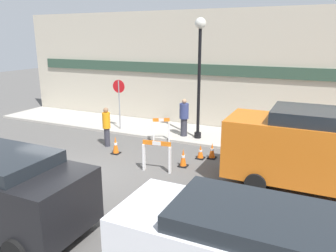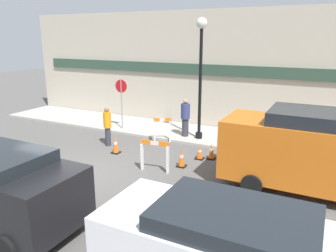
# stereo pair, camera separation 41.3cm
# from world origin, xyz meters

# --- Properties ---
(ground_plane) EXTENTS (60.00, 60.00, 0.00)m
(ground_plane) POSITION_xyz_m (0.00, 0.00, 0.00)
(ground_plane) COLOR #565451
(sidewalk_slab) EXTENTS (18.00, 2.81, 0.10)m
(sidewalk_slab) POSITION_xyz_m (0.00, 5.90, 0.05)
(sidewalk_slab) COLOR #ADA89E
(sidewalk_slab) RESTS_ON ground_plane
(storefront_facade) EXTENTS (18.00, 0.22, 5.50)m
(storefront_facade) POSITION_xyz_m (0.00, 7.38, 2.75)
(storefront_facade) COLOR #BCB29E
(storefront_facade) RESTS_ON ground_plane
(streetlamp_post) EXTENTS (0.44, 0.44, 4.92)m
(streetlamp_post) POSITION_xyz_m (2.03, 5.24, 3.28)
(streetlamp_post) COLOR black
(streetlamp_post) RESTS_ON sidewalk_slab
(stop_sign) EXTENTS (0.60, 0.06, 2.30)m
(stop_sign) POSITION_xyz_m (-1.75, 5.04, 1.64)
(stop_sign) COLOR gray
(stop_sign) RESTS_ON sidewalk_slab
(barricade_0) EXTENTS (0.96, 0.27, 1.05)m
(barricade_0) POSITION_xyz_m (1.98, 1.48, 0.58)
(barricade_0) COLOR white
(barricade_0) RESTS_ON ground_plane
(barricade_1) EXTENTS (0.68, 0.45, 1.04)m
(barricade_1) POSITION_xyz_m (0.74, 4.34, 0.54)
(barricade_1) COLOR white
(barricade_1) RESTS_ON ground_plane
(traffic_cone_0) EXTENTS (0.30, 0.30, 0.68)m
(traffic_cone_0) POSITION_xyz_m (-0.20, 2.34, 0.33)
(traffic_cone_0) COLOR black
(traffic_cone_0) RESTS_ON ground_plane
(traffic_cone_1) EXTENTS (0.30, 0.30, 0.59)m
(traffic_cone_1) POSITION_xyz_m (3.25, 3.41, 0.28)
(traffic_cone_1) COLOR black
(traffic_cone_1) RESTS_ON ground_plane
(traffic_cone_2) EXTENTS (0.30, 0.30, 0.51)m
(traffic_cone_2) POSITION_xyz_m (2.88, 3.20, 0.25)
(traffic_cone_2) COLOR black
(traffic_cone_2) RESTS_ON ground_plane
(traffic_cone_3) EXTENTS (0.30, 0.30, 0.63)m
(traffic_cone_3) POSITION_xyz_m (2.60, 2.24, 0.31)
(traffic_cone_3) COLOR black
(traffic_cone_3) RESTS_ON ground_plane
(person_worker) EXTENTS (0.31, 0.31, 1.59)m
(person_worker) POSITION_xyz_m (-1.00, 2.94, 0.86)
(person_worker) COLOR #33333D
(person_worker) RESTS_ON ground_plane
(person_pedestrian) EXTENTS (0.41, 0.41, 1.63)m
(person_pedestrian) POSITION_xyz_m (1.38, 5.27, 0.97)
(person_pedestrian) COLOR #33333D
(person_pedestrian) RESTS_ON sidewalk_slab
(parked_car_1) EXTENTS (3.97, 1.96, 1.82)m
(parked_car_1) POSITION_xyz_m (0.41, -2.90, 1.02)
(parked_car_1) COLOR black
(parked_car_1) RESTS_ON ground_plane
(work_van) EXTENTS (5.51, 2.10, 2.36)m
(work_van) POSITION_xyz_m (6.91, 2.21, 1.29)
(work_van) COLOR #D16619
(work_van) RESTS_ON ground_plane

